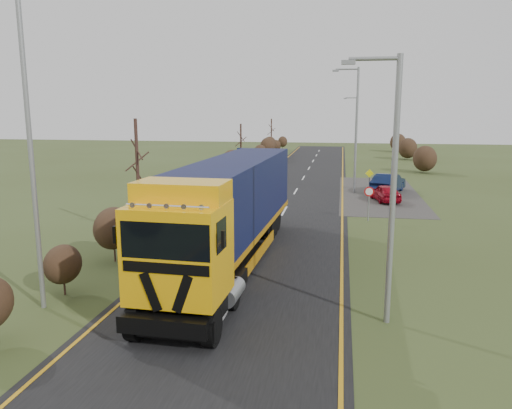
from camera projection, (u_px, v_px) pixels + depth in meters
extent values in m
plane|color=#36411B|center=(251.00, 269.00, 20.62)|extent=(160.00, 160.00, 0.00)
cube|color=black|center=(281.00, 218.00, 30.30)|extent=(8.00, 120.00, 0.02)
cube|color=#33302D|center=(379.00, 194.00, 38.90)|extent=(6.00, 18.00, 0.02)
cube|color=#C38A12|center=(221.00, 215.00, 30.91)|extent=(0.12, 116.00, 0.01)
cube|color=#C38A12|center=(342.00, 220.00, 29.68)|extent=(0.12, 116.00, 0.01)
cube|color=silver|center=(230.00, 305.00, 16.75)|extent=(0.12, 3.00, 0.01)
cube|color=silver|center=(266.00, 243.00, 24.49)|extent=(0.12, 3.00, 0.01)
cube|color=silver|center=(284.00, 211.00, 32.23)|extent=(0.12, 3.00, 0.01)
cube|color=silver|center=(296.00, 191.00, 39.98)|extent=(0.12, 3.00, 0.01)
cube|color=silver|center=(303.00, 178.00, 47.72)|extent=(0.12, 3.00, 0.01)
cube|color=silver|center=(309.00, 168.00, 55.46)|extent=(0.12, 3.00, 0.01)
cube|color=silver|center=(313.00, 161.00, 63.21)|extent=(0.12, 3.00, 0.01)
cube|color=silver|center=(316.00, 155.00, 70.95)|extent=(0.12, 3.00, 0.01)
cube|color=silver|center=(319.00, 151.00, 78.69)|extent=(0.12, 3.00, 0.01)
ellipsoid|color=#2F2015|center=(63.00, 264.00, 17.54)|extent=(1.21, 1.57, 1.39)
ellipsoid|color=#2F2015|center=(113.00, 228.00, 21.34)|extent=(1.58, 2.06, 1.82)
ellipsoid|color=#2F2015|center=(149.00, 203.00, 25.14)|extent=(1.96, 2.55, 2.25)
ellipsoid|color=#2F2015|center=(174.00, 193.00, 29.05)|extent=(1.83, 2.38, 2.10)
ellipsoid|color=#2F2015|center=(195.00, 189.00, 32.99)|extent=(1.37, 1.78, 1.57)
ellipsoid|color=#2F2015|center=(209.00, 183.00, 36.90)|extent=(1.20, 1.56, 1.38)
ellipsoid|color=#2F2015|center=(224.00, 172.00, 40.69)|extent=(1.55, 2.02, 1.78)
ellipsoid|color=#2F2015|center=(232.00, 162.00, 44.52)|extent=(1.95, 2.53, 2.24)
ellipsoid|color=#2F2015|center=(243.00, 159.00, 48.38)|extent=(1.85, 2.41, 2.13)
ellipsoid|color=#2F2015|center=(248.00, 159.00, 52.37)|extent=(1.40, 1.81, 1.61)
ellipsoid|color=#2F2015|center=(257.00, 158.00, 56.23)|extent=(1.19, 1.55, 1.37)
ellipsoid|color=#2F2015|center=(260.00, 152.00, 60.09)|extent=(1.52, 1.97, 1.75)
ellipsoid|color=#2F2015|center=(268.00, 146.00, 63.84)|extent=(1.93, 2.51, 2.22)
ellipsoid|color=#2F2015|center=(270.00, 144.00, 67.78)|extent=(1.88, 2.44, 2.16)
ellipsoid|color=#2F2015|center=(276.00, 146.00, 71.67)|extent=(1.43, 1.85, 1.64)
ellipsoid|color=#2F2015|center=(277.00, 145.00, 75.65)|extent=(1.19, 1.55, 1.37)
ellipsoid|color=#2F2015|center=(283.00, 142.00, 79.40)|extent=(1.49, 1.93, 1.71)
cylinder|color=#38231C|center=(138.00, 180.00, 25.01)|extent=(0.18, 0.18, 6.05)
cylinder|color=#38231C|center=(241.00, 149.00, 50.26)|extent=(0.18, 0.18, 5.06)
cylinder|color=#38231C|center=(271.00, 137.00, 71.55)|extent=(0.18, 0.18, 5.15)
cube|color=black|center=(191.00, 296.00, 15.61)|extent=(2.74, 4.98, 0.48)
cube|color=#F3AC0A|center=(179.00, 251.00, 14.36)|extent=(2.74, 2.44, 2.76)
cube|color=black|center=(168.00, 329.00, 13.64)|extent=(2.65, 0.23, 0.58)
cube|color=black|center=(151.00, 292.00, 13.45)|extent=(0.64, 0.05, 1.14)
cube|color=black|center=(182.00, 294.00, 13.31)|extent=(0.64, 0.05, 1.14)
cube|color=black|center=(165.00, 241.00, 13.14)|extent=(2.49, 0.16, 1.01)
cube|color=black|center=(165.00, 269.00, 13.25)|extent=(2.44, 0.13, 0.30)
cube|color=#F3AC0A|center=(182.00, 191.00, 14.40)|extent=(2.71, 1.59, 0.59)
cylinder|color=silver|center=(167.00, 206.00, 13.21)|extent=(2.33, 0.15, 0.06)
cube|color=black|center=(115.00, 235.00, 13.62)|extent=(0.08, 0.12, 0.48)
cube|color=black|center=(223.00, 239.00, 13.11)|extent=(0.08, 0.12, 0.48)
cylinder|color=gray|center=(158.00, 287.00, 16.22)|extent=(0.65, 1.40, 0.59)
cylinder|color=gray|center=(232.00, 292.00, 15.81)|extent=(0.65, 1.40, 0.59)
cube|color=#C37E0D|center=(236.00, 228.00, 22.18)|extent=(3.18, 13.46, 0.25)
cube|color=black|center=(236.00, 193.00, 21.88)|extent=(3.14, 13.04, 2.92)
cube|color=#0E1C3D|center=(260.00, 174.00, 28.16)|extent=(2.63, 0.16, 2.92)
cube|color=#0E1C3D|center=(193.00, 226.00, 15.60)|extent=(2.63, 0.16, 2.92)
cube|color=black|center=(252.00, 222.00, 26.20)|extent=(2.59, 3.91, 0.37)
cube|color=#C37E0D|center=(202.00, 249.00, 21.51)|extent=(0.28, 5.83, 0.48)
cube|color=#C37E0D|center=(261.00, 251.00, 21.08)|extent=(0.28, 5.83, 0.48)
cylinder|color=black|center=(136.00, 322.00, 14.19)|extent=(0.38, 1.12, 1.10)
cylinder|color=black|center=(211.00, 327.00, 13.82)|extent=(0.38, 1.12, 1.10)
cylinder|color=black|center=(167.00, 289.00, 16.76)|extent=(0.38, 1.12, 1.10)
cylinder|color=black|center=(232.00, 293.00, 16.39)|extent=(0.38, 1.12, 1.10)
cylinder|color=black|center=(228.00, 227.00, 25.49)|extent=(0.38, 1.12, 1.10)
cylinder|color=black|center=(271.00, 229.00, 25.12)|extent=(0.38, 1.12, 1.10)
cylinder|color=black|center=(232.00, 223.00, 26.51)|extent=(0.38, 1.12, 1.10)
cylinder|color=black|center=(273.00, 224.00, 26.14)|extent=(0.38, 1.12, 1.10)
cylinder|color=black|center=(236.00, 219.00, 27.54)|extent=(0.38, 1.12, 1.10)
cylinder|color=black|center=(276.00, 220.00, 27.17)|extent=(0.38, 1.12, 1.10)
imported|color=#9B0717|center=(385.00, 193.00, 35.57)|extent=(2.21, 3.84, 1.23)
imported|color=#091332|center=(388.00, 183.00, 39.25)|extent=(3.14, 4.85, 1.51)
cylinder|color=gray|center=(393.00, 195.00, 14.72)|extent=(0.18, 0.18, 8.04)
cylinder|color=gray|center=(374.00, 59.00, 14.11)|extent=(1.43, 0.12, 0.12)
cube|color=gray|center=(348.00, 62.00, 14.25)|extent=(0.40, 0.16, 0.13)
cylinder|color=gray|center=(356.00, 131.00, 38.54)|extent=(0.18, 0.18, 9.64)
cylinder|color=gray|center=(347.00, 69.00, 37.81)|extent=(1.71, 0.12, 0.12)
cube|color=gray|center=(336.00, 71.00, 37.97)|extent=(0.48, 0.19, 0.15)
cylinder|color=gray|center=(356.00, 129.00, 62.53)|extent=(0.18, 0.18, 8.01)
cylinder|color=gray|center=(351.00, 98.00, 61.92)|extent=(1.42, 0.12, 0.12)
cube|color=gray|center=(345.00, 99.00, 62.05)|extent=(0.40, 0.16, 0.12)
cylinder|color=gray|center=(30.00, 148.00, 15.63)|extent=(0.16, 0.16, 10.57)
cylinder|color=gray|center=(368.00, 206.00, 29.30)|extent=(0.08, 0.08, 1.77)
cylinder|color=red|center=(369.00, 192.00, 29.10)|extent=(0.57, 0.04, 0.57)
cylinder|color=white|center=(369.00, 192.00, 29.08)|extent=(0.42, 0.02, 0.42)
cylinder|color=gray|center=(369.00, 183.00, 40.20)|extent=(0.08, 0.08, 1.33)
cube|color=yellow|center=(370.00, 173.00, 40.01)|extent=(0.67, 0.04, 0.67)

